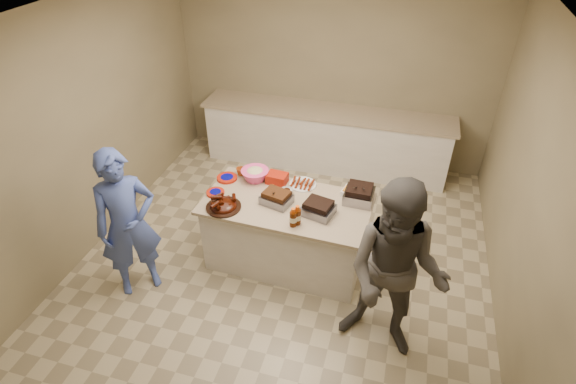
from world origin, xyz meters
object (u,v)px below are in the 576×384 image
(guest_blue, at_px, (143,284))
(plastic_cup, at_px, (241,175))
(island, at_px, (287,260))
(bbq_bottle_a, at_px, (297,223))
(coleslaw_bowl, at_px, (255,180))
(mustard_bottle, at_px, (274,194))
(rib_platter, at_px, (224,208))
(bbq_bottle_b, at_px, (293,226))
(roasting_pan, at_px, (358,201))
(guest_gray, at_px, (382,342))

(guest_blue, bearing_deg, plastic_cup, 14.22)
(island, height_order, bbq_bottle_a, bbq_bottle_a)
(coleslaw_bowl, height_order, mustard_bottle, coleslaw_bowl)
(rib_platter, distance_m, bbq_bottle_b, 0.77)
(guest_blue, bearing_deg, rib_platter, -9.57)
(roasting_pan, height_order, coleslaw_bowl, coleslaw_bowl)
(bbq_bottle_a, xyz_separation_m, guest_blue, (-1.59, -0.47, -0.83))
(plastic_cup, bearing_deg, rib_platter, -85.66)
(roasting_pan, distance_m, mustard_bottle, 0.90)
(mustard_bottle, bearing_deg, coleslaw_bowl, 143.58)
(coleslaw_bowl, bearing_deg, bbq_bottle_b, -46.87)
(island, height_order, coleslaw_bowl, coleslaw_bowl)
(roasting_pan, distance_m, plastic_cup, 1.37)
(rib_platter, xyz_separation_m, bbq_bottle_b, (0.76, -0.08, 0.00))
(bbq_bottle_b, bearing_deg, bbq_bottle_a, 53.10)
(bbq_bottle_a, bearing_deg, bbq_bottle_b, -126.90)
(coleslaw_bowl, distance_m, plastic_cup, 0.20)
(rib_platter, distance_m, guest_blue, 1.26)
(coleslaw_bowl, height_order, bbq_bottle_a, same)
(bbq_bottle_b, xyz_separation_m, guest_gray, (1.01, -0.47, -0.83))
(coleslaw_bowl, bearing_deg, roasting_pan, -3.83)
(roasting_pan, height_order, mustard_bottle, mustard_bottle)
(plastic_cup, height_order, guest_blue, plastic_cup)
(roasting_pan, xyz_separation_m, plastic_cup, (-1.36, 0.12, 0.00))
(island, relative_size, plastic_cup, 17.69)
(island, height_order, bbq_bottle_b, bbq_bottle_b)
(rib_platter, relative_size, mustard_bottle, 2.88)
(island, height_order, mustard_bottle, mustard_bottle)
(island, xyz_separation_m, mustard_bottle, (-0.17, 0.11, 0.83))
(roasting_pan, bearing_deg, coleslaw_bowl, 177.93)
(coleslaw_bowl, relative_size, guest_blue, 0.19)
(roasting_pan, bearing_deg, island, -159.91)
(guest_gray, bearing_deg, roasting_pan, 123.54)
(roasting_pan, xyz_separation_m, guest_blue, (-2.12, -1.01, -0.83))
(rib_platter, distance_m, roasting_pan, 1.41)
(bbq_bottle_a, bearing_deg, coleslaw_bowl, 136.38)
(coleslaw_bowl, bearing_deg, plastic_cup, 166.42)
(bbq_bottle_a, xyz_separation_m, mustard_bottle, (-0.37, 0.41, 0.00))
(coleslaw_bowl, xyz_separation_m, bbq_bottle_a, (0.65, -0.62, 0.00))
(rib_platter, height_order, guest_gray, rib_platter)
(plastic_cup, bearing_deg, island, -29.23)
(bbq_bottle_b, relative_size, mustard_bottle, 1.64)
(island, height_order, plastic_cup, plastic_cup)
(rib_platter, xyz_separation_m, coleslaw_bowl, (0.14, 0.58, 0.00))
(bbq_bottle_a, height_order, guest_blue, bbq_bottle_a)
(roasting_pan, height_order, guest_blue, roasting_pan)
(coleslaw_bowl, bearing_deg, guest_gray, -34.76)
(island, relative_size, guest_blue, 1.06)
(plastic_cup, bearing_deg, guest_blue, -123.51)
(roasting_pan, height_order, bbq_bottle_a, bbq_bottle_a)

